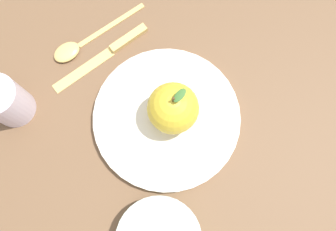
% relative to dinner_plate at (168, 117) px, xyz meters
% --- Properties ---
extents(ground_plane, '(2.40, 2.40, 0.00)m').
position_rel_dinner_plate_xyz_m(ground_plane, '(-0.00, 0.01, -0.01)').
color(ground_plane, brown).
extents(dinner_plate, '(0.24, 0.24, 0.02)m').
position_rel_dinner_plate_xyz_m(dinner_plate, '(0.00, 0.00, 0.00)').
color(dinner_plate, silver).
rests_on(dinner_plate, ground_plane).
extents(apple, '(0.08, 0.08, 0.09)m').
position_rel_dinner_plate_xyz_m(apple, '(0.01, -0.00, 0.05)').
color(apple, gold).
rests_on(apple, dinner_plate).
extents(cup, '(0.07, 0.07, 0.08)m').
position_rel_dinner_plate_xyz_m(cup, '(-0.21, 0.15, 0.04)').
color(cup, silver).
rests_on(cup, ground_plane).
extents(knife, '(0.19, 0.04, 0.01)m').
position_rel_dinner_plate_xyz_m(knife, '(-0.03, 0.16, -0.01)').
color(knife, '#D8B766').
rests_on(knife, ground_plane).
extents(spoon, '(0.19, 0.04, 0.01)m').
position_rel_dinner_plate_xyz_m(spoon, '(-0.07, 0.19, -0.00)').
color(spoon, '#D8B766').
rests_on(spoon, ground_plane).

